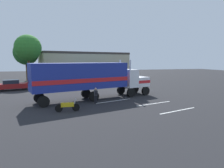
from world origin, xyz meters
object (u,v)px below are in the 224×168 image
(parked_car, at_px, (12,85))
(motorcycle, at_px, (68,106))
(parked_bus, at_px, (102,72))
(semi_truck, at_px, (90,77))
(person_bystander, at_px, (96,95))
(tree_left, at_px, (26,53))
(tree_center, at_px, (28,48))

(parked_car, relative_size, motorcycle, 2.23)
(parked_bus, xyz_separation_m, parked_car, (-15.04, -7.10, -1.26))
(semi_truck, relative_size, parked_car, 3.03)
(person_bystander, xyz_separation_m, parked_car, (-10.46, 11.72, -0.09))
(tree_left, xyz_separation_m, tree_center, (1.33, -6.05, 0.66))
(parked_bus, height_order, parked_car, parked_bus)
(semi_truck, distance_m, parked_car, 14.18)
(person_bystander, distance_m, tree_center, 22.26)
(motorcycle, relative_size, tree_left, 0.25)
(parked_car, height_order, motorcycle, parked_car)
(person_bystander, bearing_deg, tree_center, 115.28)
(person_bystander, height_order, parked_bus, parked_bus)
(parked_car, relative_size, tree_left, 0.55)
(semi_truck, height_order, parked_bus, semi_truck)
(parked_car, height_order, tree_center, tree_center)
(parked_car, height_order, tree_left, tree_left)
(parked_car, xyz_separation_m, motorcycle, (7.53, -14.30, -0.33))
(parked_bus, relative_size, parked_car, 2.37)
(parked_bus, bearing_deg, person_bystander, -103.68)
(semi_truck, distance_m, motorcycle, 5.75)
(motorcycle, bearing_deg, semi_truck, 59.74)
(parked_car, bearing_deg, tree_left, 90.22)
(person_bystander, xyz_separation_m, motorcycle, (-2.93, -2.58, -0.41))
(parked_bus, relative_size, motorcycle, 5.29)
(parked_car, distance_m, motorcycle, 16.16)
(person_bystander, bearing_deg, tree_left, 112.42)
(semi_truck, relative_size, parked_bus, 1.28)
(motorcycle, bearing_deg, parked_bus, 70.64)
(parked_car, bearing_deg, tree_center, 80.59)
(tree_left, bearing_deg, parked_car, -89.78)
(person_bystander, bearing_deg, motorcycle, -138.71)
(motorcycle, xyz_separation_m, tree_center, (-6.25, 22.02, 6.17))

